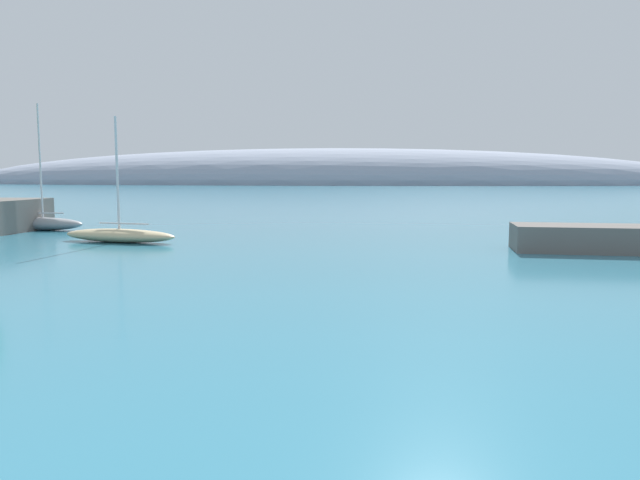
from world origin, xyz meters
The scene contains 3 objects.
distant_ridge centered at (-23.64, 253.48, 0.00)m, with size 318.75×68.85×29.80m, color #8E99AD.
sailboat_sand_near_shore centered at (-11.73, 36.22, 0.49)m, with size 8.21×3.35×8.00m.
sailboat_grey_mid_mooring centered at (-21.37, 43.51, 0.57)m, with size 6.78×2.19×9.74m.
Camera 1 is at (5.64, -0.64, 4.40)m, focal length 33.92 mm.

